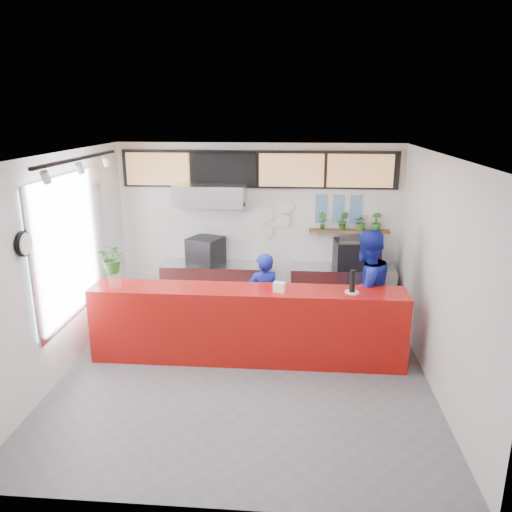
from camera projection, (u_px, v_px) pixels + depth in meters
The scene contains 46 objects.
floor at pixel (245, 372), 6.98m from camera, with size 5.00×5.00×0.00m, color slate.
ceiling at pixel (243, 155), 6.14m from camera, with size 5.00×5.00×0.00m, color silver.
wall_back at pixel (259, 228), 8.95m from camera, with size 5.00×5.00×0.00m, color white.
wall_left at pixel (61, 266), 6.76m from camera, with size 5.00×5.00×0.00m, color white.
wall_right at pixel (439, 276), 6.37m from camera, with size 5.00×5.00×0.00m, color white.
service_counter at pixel (247, 325), 7.21m from camera, with size 4.50×0.60×1.10m, color #A9100C.
cream_band at pixel (259, 166), 8.64m from camera, with size 5.00×0.02×0.80m, color beige.
prep_bench at pixel (213, 287), 9.02m from camera, with size 1.80×0.60×0.90m, color #B2B5BA.
panini_oven at pixel (206, 251), 8.84m from camera, with size 0.53×0.53×0.48m, color black.
extraction_hood at pixel (210, 195), 8.50m from camera, with size 1.20×0.70×0.35m, color #B2B5BA.
hood_lip at pixel (211, 206), 8.56m from camera, with size 1.20×0.70×0.08m, color #B2B5BA.
right_bench at pixel (341, 291), 8.84m from camera, with size 1.80×0.60×0.90m, color #B2B5BA.
espresso_machine at pixel (356, 254), 8.63m from camera, with size 0.74×0.53×0.48m, color black.
espresso_tray at pixel (357, 241), 8.57m from camera, with size 0.60×0.42×0.06m, color silver.
herb_shelf at pixel (349, 231), 8.73m from camera, with size 1.40×0.18×0.04m, color brown.
menu_board_far_left at pixel (158, 169), 8.68m from camera, with size 1.10×0.10×0.55m, color tan.
menu_board_mid_left at pixel (224, 170), 8.59m from camera, with size 1.10×0.10×0.55m, color black.
menu_board_mid_right at pixel (291, 170), 8.50m from camera, with size 1.10×0.10×0.55m, color tan.
menu_board_far_right at pixel (360, 171), 8.41m from camera, with size 1.10×0.10×0.55m, color tan.
soffit at pixel (258, 169), 8.62m from camera, with size 4.80×0.04×0.65m, color black.
window_pane at pixel (71, 246), 6.99m from camera, with size 0.04×2.20×1.90m, color silver.
window_frame at pixel (73, 246), 6.98m from camera, with size 0.03×2.30×2.00m, color #B2B5BA.
wall_clock_rim at pixel (23, 244), 5.74m from camera, with size 0.30×0.30×0.05m, color black.
wall_clock_face at pixel (26, 244), 5.74m from camera, with size 0.26×0.26×0.02m, color white.
track_rail at pixel (79, 159), 6.32m from camera, with size 0.05×2.40×0.04m, color black.
dec_plate_a at pixel (267, 215), 8.84m from camera, with size 0.24×0.24×0.03m, color silver.
dec_plate_b at pixel (284, 221), 8.85m from camera, with size 0.24×0.24×0.03m, color silver.
dec_plate_c at pixel (267, 231), 8.93m from camera, with size 0.24×0.24×0.03m, color silver.
dec_plate_d at pixel (287, 207), 8.77m from camera, with size 0.24×0.24×0.03m, color silver.
photo_frame_a at pixel (321, 201), 8.71m from camera, with size 0.20×0.02×0.25m, color #598CBF.
photo_frame_b at pixel (339, 202), 8.69m from camera, with size 0.20×0.02×0.25m, color #598CBF.
photo_frame_c at pixel (356, 202), 8.66m from camera, with size 0.20×0.02×0.25m, color #598CBF.
photo_frame_d at pixel (321, 216), 8.78m from camera, with size 0.20×0.02×0.25m, color #598CBF.
photo_frame_e at pixel (338, 216), 8.76m from camera, with size 0.20×0.02×0.25m, color #598CBF.
photo_frame_f at pixel (355, 216), 8.73m from camera, with size 0.20×0.02×0.25m, color #598CBF.
staff_center at pixel (263, 299), 7.70m from camera, with size 0.53×0.35×1.46m, color #152295.
staff_right at pixel (365, 291), 7.44m from camera, with size 0.91×0.71×1.87m, color #152295.
herb_a at pixel (322, 221), 8.72m from camera, with size 0.16×0.11×0.31m, color #316C26.
herb_b at pixel (343, 221), 8.69m from camera, with size 0.18×0.15×0.33m, color #316C26.
herb_c at pixel (361, 222), 8.67m from camera, with size 0.26×0.23×0.29m, color #316C26.
herb_d at pixel (376, 222), 8.65m from camera, with size 0.17×0.16×0.31m, color #316C26.
glass_vase at pixel (115, 281), 7.09m from camera, with size 0.17×0.17×0.20m, color white.
basil_vase at pixel (113, 258), 7.00m from camera, with size 0.38×0.33×0.43m, color #316C26.
napkin_holder at pixel (279, 287), 6.92m from camera, with size 0.16×0.10×0.14m, color white.
white_plate at pixel (352, 292), 6.91m from camera, with size 0.19×0.19×0.01m, color white.
pepper_mill at pixel (353, 281), 6.86m from camera, with size 0.08×0.08×0.32m, color black.
Camera 1 is at (0.66, -6.21, 3.52)m, focal length 35.00 mm.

